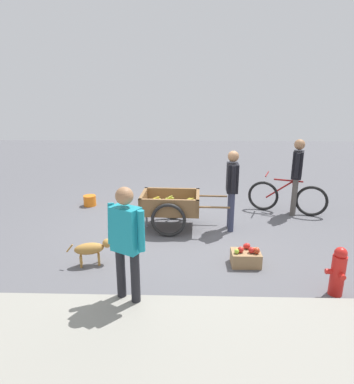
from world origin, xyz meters
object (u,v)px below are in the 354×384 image
(vendor_person, at_px, (232,184))
(dog, at_px, (92,248))
(bicycle, at_px, (287,197))
(fire_hydrant, at_px, (338,271))
(plastic_bucket, at_px, (90,201))
(fruit_cart, at_px, (171,206))
(apple_crate, at_px, (246,257))
(bystander_person, at_px, (126,239))
(cyclist_person, at_px, (297,170))

(vendor_person, height_order, dog, vendor_person)
(bicycle, bearing_deg, fire_hydrant, 86.19)
(vendor_person, height_order, fire_hydrant, vendor_person)
(vendor_person, bearing_deg, fire_hydrant, 117.18)
(fire_hydrant, relative_size, plastic_bucket, 2.36)
(vendor_person, distance_m, dog, 2.78)
(fruit_cart, xyz_separation_m, fire_hydrant, (-2.25, 2.19, -0.11))
(apple_crate, height_order, bystander_person, bystander_person)
(bicycle, xyz_separation_m, cyclist_person, (-0.14, 0.05, 0.61))
(dog, height_order, plastic_bucket, dog)
(bicycle, bearing_deg, cyclist_person, 159.74)
(vendor_person, height_order, apple_crate, vendor_person)
(bicycle, bearing_deg, fruit_cart, 20.17)
(vendor_person, bearing_deg, plastic_bucket, -22.91)
(fire_hydrant, bearing_deg, plastic_bucket, -39.59)
(vendor_person, xyz_separation_m, cyclist_person, (-1.46, -0.88, 0.06))
(fruit_cart, distance_m, dog, 1.89)
(apple_crate, bearing_deg, vendor_person, -87.22)
(vendor_person, bearing_deg, bicycle, -144.73)
(fire_hydrant, height_order, bystander_person, bystander_person)
(cyclist_person, xyz_separation_m, plastic_bucket, (4.54, -0.42, -0.85))
(apple_crate, distance_m, bystander_person, 2.10)
(fruit_cart, bearing_deg, vendor_person, 178.46)
(cyclist_person, height_order, apple_crate, cyclist_person)
(fruit_cart, bearing_deg, bicycle, -159.83)
(bicycle, distance_m, dog, 4.31)
(bystander_person, bearing_deg, bicycle, -129.73)
(dog, bearing_deg, fruit_cart, -127.26)
(bystander_person, bearing_deg, fire_hydrant, -172.61)
(fruit_cart, height_order, bystander_person, bystander_person)
(plastic_bucket, bearing_deg, bicycle, 175.19)
(fruit_cart, distance_m, bicycle, 2.61)
(vendor_person, xyz_separation_m, bystander_person, (1.54, 2.51, 0.01))
(fire_hydrant, distance_m, apple_crate, 1.30)
(vendor_person, distance_m, cyclist_person, 1.70)
(bicycle, xyz_separation_m, fire_hydrant, (0.21, 3.09, -0.02))
(bystander_person, bearing_deg, cyclist_person, -131.55)
(vendor_person, xyz_separation_m, bicycle, (-1.32, -0.93, -0.55))
(cyclist_person, xyz_separation_m, bystander_person, (3.00, 3.38, -0.05))
(bicycle, height_order, fire_hydrant, bicycle)
(bicycle, distance_m, cyclist_person, 0.63)
(vendor_person, relative_size, plastic_bucket, 5.35)
(vendor_person, bearing_deg, fruit_cart, -1.54)
(fire_hydrant, height_order, plastic_bucket, fire_hydrant)
(bystander_person, bearing_deg, apple_crate, -145.69)
(plastic_bucket, bearing_deg, fruit_cart, 146.81)
(fruit_cart, distance_m, plastic_bucket, 2.34)
(fire_hydrant, xyz_separation_m, apple_crate, (1.04, -0.75, -0.20))
(vendor_person, height_order, bystander_person, bystander_person)
(fruit_cart, bearing_deg, cyclist_person, -161.90)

